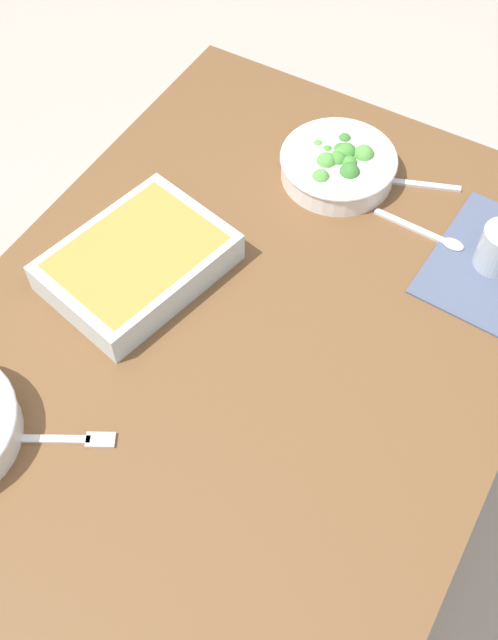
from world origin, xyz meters
TOP-DOWN VIEW (x-y plane):
  - ground_plane at (0.00, 0.00)m, footprint 6.00×6.00m
  - dining_table at (0.00, 0.00)m, footprint 1.20×0.90m
  - placemat at (-0.32, 0.31)m, footprint 0.29×0.22m
  - broccoli_bowl at (-0.37, -0.02)m, footprint 0.22×0.22m
  - baking_dish at (0.01, -0.21)m, footprint 0.34×0.28m
  - drink_cup at (-0.32, 0.31)m, footprint 0.07×0.07m
  - spoon_by_broccoli at (-0.42, 0.09)m, footprint 0.08×0.17m
  - spoon_spare at (-0.32, 0.19)m, footprint 0.03×0.18m
  - fork_on_table at (0.33, -0.13)m, footprint 0.10×0.16m

SIDE VIEW (x-z plane):
  - ground_plane at x=0.00m, z-range 0.00..0.00m
  - dining_table at x=0.00m, z-range 0.28..1.02m
  - placemat at x=-0.32m, z-range 0.74..0.74m
  - fork_on_table at x=0.33m, z-range 0.74..0.75m
  - spoon_by_broccoli at x=-0.42m, z-range 0.74..0.75m
  - spoon_spare at x=-0.32m, z-range 0.74..0.75m
  - broccoli_bowl at x=-0.37m, z-range 0.74..0.80m
  - baking_dish at x=0.01m, z-range 0.74..0.80m
  - drink_cup at x=-0.32m, z-range 0.74..0.82m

